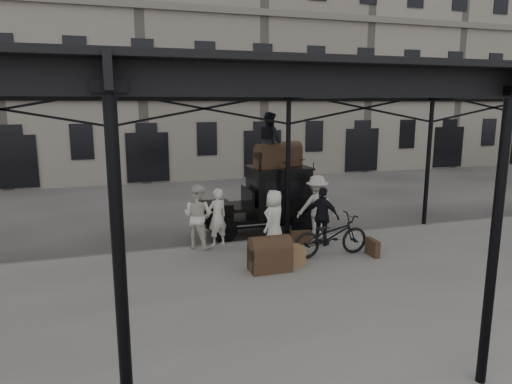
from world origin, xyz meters
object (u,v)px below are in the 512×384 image
Objects in this scene: porter_left at (217,217)px; steamer_trunk_roof_near at (270,158)px; bicycle at (331,235)px; steamer_trunk_platform at (270,256)px; porter_official at (323,216)px; taxi at (269,197)px.

steamer_trunk_roof_near is at bearing -171.35° from porter_left.
bicycle is 3.47m from steamer_trunk_roof_near.
bicycle is at bearing 126.06° from porter_left.
steamer_trunk_platform is at bearing 87.92° from porter_left.
steamer_trunk_roof_near is at bearing 70.58° from steamer_trunk_platform.
porter_official is (2.91, -0.85, 0.01)m from porter_left.
steamer_trunk_roof_near is at bearing -13.64° from porter_official.
porter_official reaches higher than bicycle.
porter_official is at bearing -78.03° from steamer_trunk_roof_near.
steamer_trunk_roof_near is 4.14m from steamer_trunk_platform.
steamer_trunk_roof_near is (1.95, 1.08, 1.52)m from porter_left.
porter_official reaches higher than porter_left.
bicycle is (-0.21, -0.94, -0.28)m from porter_official.
taxi is at bearing -167.15° from porter_left.
taxi is at bearing 57.64° from steamer_trunk_roof_near.
steamer_trunk_roof_near reaches higher than taxi.
porter_left is (-2.04, -1.33, -0.21)m from taxi.
steamer_trunk_roof_near is at bearing -108.07° from taxi.
porter_official is (0.87, -2.18, -0.21)m from taxi.
bicycle is 2.01m from steamer_trunk_platform.
porter_left is 2.70m from steamer_trunk_roof_near.
bicycle is at bearing -89.82° from steamer_trunk_roof_near.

